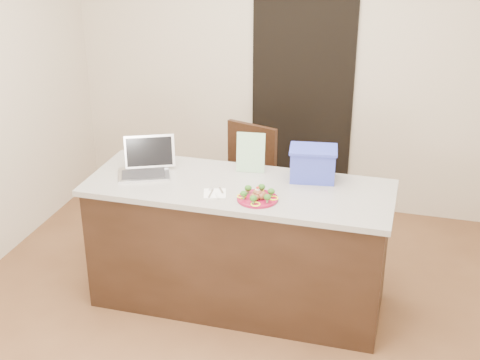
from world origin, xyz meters
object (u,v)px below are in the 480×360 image
(napkin, at_px, (215,193))
(laptop, at_px, (147,163))
(chair, at_px, (248,180))
(yogurt_bottle, at_px, (258,192))
(plate, at_px, (257,198))
(island, at_px, (239,245))
(blue_box, at_px, (313,164))

(napkin, distance_m, laptop, 0.60)
(laptop, xyz_separation_m, chair, (0.52, 0.81, -0.41))
(napkin, distance_m, yogurt_bottle, 0.28)
(plate, bearing_deg, island, 134.15)
(napkin, bearing_deg, blue_box, 35.26)
(island, height_order, laptop, laptop)
(plate, height_order, yogurt_bottle, yogurt_bottle)
(yogurt_bottle, height_order, blue_box, blue_box)
(blue_box, bearing_deg, chair, 126.71)
(plate, bearing_deg, blue_box, 56.02)
(plate, distance_m, blue_box, 0.51)
(island, bearing_deg, blue_box, 26.99)
(plate, xyz_separation_m, napkin, (-0.29, 0.01, -0.01))
(yogurt_bottle, bearing_deg, laptop, 168.87)
(napkin, relative_size, yogurt_bottle, 2.29)
(island, height_order, napkin, napkin)
(yogurt_bottle, bearing_deg, napkin, -170.92)
(laptop, bearing_deg, plate, -38.80)
(island, relative_size, blue_box, 5.95)
(napkin, distance_m, chair, 1.08)
(napkin, relative_size, chair, 0.14)
(yogurt_bottle, bearing_deg, chair, 108.15)
(plate, relative_size, laptop, 0.63)
(napkin, distance_m, blue_box, 0.71)
(island, height_order, plate, plate)
(island, bearing_deg, plate, -45.85)
(blue_box, bearing_deg, laptop, -178.38)
(napkin, xyz_separation_m, laptop, (-0.56, 0.21, 0.06))
(chair, bearing_deg, laptop, -104.95)
(blue_box, relative_size, chair, 0.34)
(plate, height_order, blue_box, blue_box)
(blue_box, xyz_separation_m, chair, (-0.61, 0.62, -0.46))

